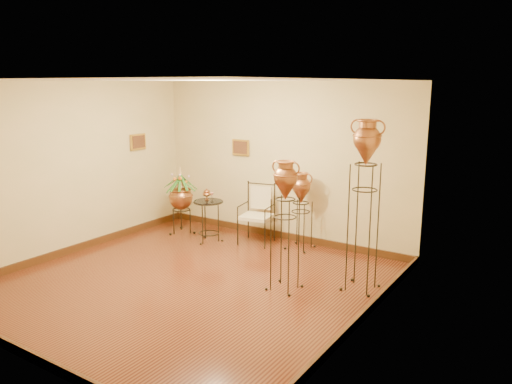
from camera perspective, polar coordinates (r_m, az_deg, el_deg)
The scene contains 8 objects.
ground at distance 7.26m, azimuth -7.41°, elevation -10.14°, with size 5.00×5.00×0.00m, color brown.
room_shell at distance 6.80m, azimuth -7.82°, elevation 3.52°, with size 5.02×5.02×2.81m.
amphora_tall at distance 6.75m, azimuth 12.24°, elevation -1.38°, with size 0.61×0.61×2.34m.
amphora_mid at distance 6.68m, azimuth 3.34°, elevation -3.79°, with size 0.46×0.46×1.80m.
amphora_short at distance 8.42m, azimuth 5.13°, elevation -2.13°, with size 0.42×0.42×1.34m.
planter_urn at distance 9.39m, azimuth -8.58°, elevation -0.35°, with size 0.72×0.72×1.30m.
armchair at distance 8.71m, azimuth 0.03°, elevation -2.57°, with size 0.68×0.64×1.04m.
side_table at distance 8.88m, azimuth -5.44°, elevation -3.24°, with size 0.54×0.54×0.94m.
Camera 1 is at (4.41, -5.06, 2.76)m, focal length 35.00 mm.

